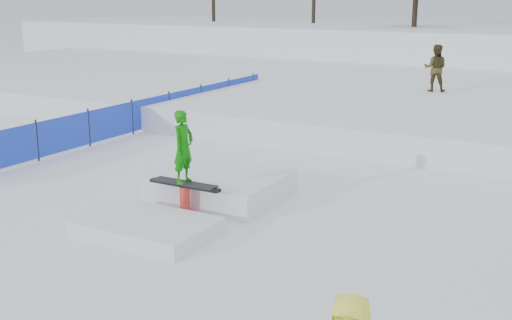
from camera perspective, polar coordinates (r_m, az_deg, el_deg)
The scene contains 6 objects.
ground at distance 11.58m, azimuth -7.08°, elevation -7.16°, with size 120.00×120.00×0.00m, color white.
snow_berm at distance 39.26m, azimuth 20.05°, elevation 9.26°, with size 60.00×14.00×2.40m, color white.
snow_midrise at distance 25.73m, azimuth 14.53°, elevation 5.49°, with size 50.00×18.00×0.80m, color white.
safety_fence at distance 20.32m, azimuth -10.94°, elevation 3.79°, with size 0.05×16.00×1.10m.
walker_olive at distance 24.30m, azimuth 15.66°, elevation 7.88°, with size 0.82×0.64×1.69m, color #3D3519.
jib_rail_feature at distance 13.17m, azimuth -4.87°, elevation -2.97°, with size 2.60×4.40×2.11m.
Camera 1 is at (6.46, -8.60, 4.27)m, focal length 45.00 mm.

